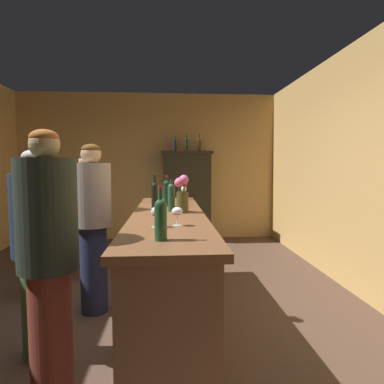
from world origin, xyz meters
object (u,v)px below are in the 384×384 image
wine_glass_rear (156,213)px  wine_glass_front (184,189)px  display_bottle_center (199,144)px  patron_by_cabinet (88,211)px  wine_bottle_chardonnay (155,194)px  wine_bottle_malbec (167,192)px  wine_glass_mid (177,212)px  patron_tall (48,258)px  bar_counter (169,268)px  display_bottle_left (175,144)px  wine_bottle_rose (161,217)px  cheese_plate (165,200)px  display_bottle_midleft (186,144)px  patron_near_entrance (93,221)px  display_cabinet (187,195)px  patron_in_navy (33,218)px  wine_bottle_syrah (155,191)px  flower_arrangement (182,193)px  wine_bottle_pinot (171,196)px  patron_in_grey (38,246)px

wine_glass_rear → wine_glass_front: bearing=81.5°
display_bottle_center → patron_by_cabinet: (-1.60, -2.00, -0.97)m
wine_bottle_chardonnay → wine_bottle_malbec: size_ratio=1.04×
wine_glass_mid → wine_glass_rear: 0.16m
wine_bottle_malbec → patron_tall: (-0.68, -1.51, -0.26)m
bar_counter → wine_glass_front: (0.19, 1.19, 0.63)m
wine_bottle_chardonnay → wine_bottle_malbec: 0.27m
wine_glass_rear → display_bottle_left: size_ratio=0.48×
patron_by_cabinet → display_bottle_center: bearing=82.3°
wine_bottle_chardonnay → patron_by_cabinet: 1.40m
wine_bottle_rose → wine_glass_front: size_ratio=1.86×
cheese_plate → display_bottle_midleft: (0.38, 2.26, 0.83)m
cheese_plate → patron_near_entrance: 1.02m
display_cabinet → wine_bottle_chardonnay: display_cabinet is taller
patron_near_entrance → patron_in_navy: bearing=169.8°
patron_near_entrance → display_cabinet: bearing=90.9°
wine_bottle_malbec → wine_glass_front: size_ratio=1.91×
display_cabinet → patron_tall: size_ratio=1.03×
display_cabinet → display_bottle_left: display_bottle_left is taller
wine_bottle_rose → patron_in_navy: bearing=128.5°
display_bottle_left → wine_bottle_chardonnay: bearing=-94.8°
wine_bottle_rose → display_bottle_left: (0.17, 4.36, 0.69)m
wine_bottle_syrah → patron_tall: patron_tall is taller
cheese_plate → patron_tall: patron_tall is taller
wine_glass_front → patron_in_navy: patron_in_navy is taller
wine_bottle_rose → flower_arrangement: flower_arrangement is taller
wine_bottle_syrah → wine_glass_mid: bearing=-81.9°
wine_glass_front → wine_bottle_pinot: bearing=-98.7°
cheese_plate → patron_by_cabinet: patron_by_cabinet is taller
display_bottle_midleft → patron_in_grey: (-1.31, -3.76, -1.00)m
cheese_plate → wine_bottle_rose: bearing=-90.0°
display_bottle_left → cheese_plate: bearing=-94.2°
wine_bottle_pinot → wine_glass_mid: bearing=-87.3°
wine_bottle_rose → wine_glass_front: wine_bottle_rose is taller
wine_bottle_rose → display_bottle_center: (0.62, 4.36, 0.69)m
patron_in_grey → wine_glass_front: bearing=10.3°
wine_glass_rear → display_bottle_left: bearing=87.0°
wine_bottle_pinot → patron_tall: patron_tall is taller
display_cabinet → wine_bottle_malbec: 2.83m
wine_glass_front → flower_arrangement: size_ratio=0.49×
flower_arrangement → patron_near_entrance: (-0.86, 0.26, -0.29)m
wine_bottle_malbec → patron_near_entrance: patron_near_entrance is taller
bar_counter → wine_bottle_chardonnay: bearing=118.5°
cheese_plate → patron_by_cabinet: (-0.97, 0.26, -0.15)m
bar_counter → wine_glass_mid: bearing=-84.3°
wine_bottle_syrah → patron_near_entrance: patron_near_entrance is taller
cheese_plate → wine_bottle_chardonnay: bearing=-96.4°
wine_glass_front → patron_by_cabinet: 1.24m
flower_arrangement → display_bottle_left: (-0.00, 3.26, 0.64)m
display_bottle_center → patron_in_navy: display_bottle_center is taller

